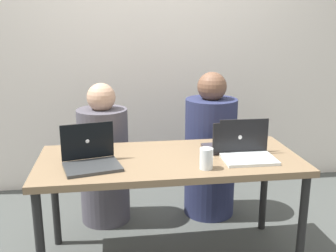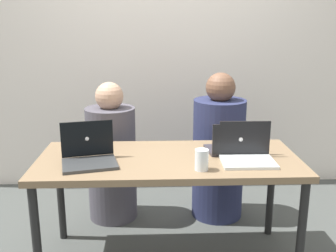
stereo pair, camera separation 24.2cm
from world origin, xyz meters
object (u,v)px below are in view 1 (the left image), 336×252
water_glass_right (206,160)px  person_on_left (104,161)px  person_on_right (210,153)px  laptop_back_right (234,143)px  laptop_front_right (247,150)px  laptop_front_left (91,157)px

water_glass_right → person_on_left: bearing=125.3°
person_on_right → laptop_back_right: 0.59m
person_on_left → laptop_front_right: (0.88, -0.70, 0.28)m
laptop_front_right → laptop_back_right: (-0.03, 0.16, -0.00)m
person_on_right → laptop_front_left: 1.15m
water_glass_right → person_on_right: bearing=74.0°
person_on_left → water_glass_right: (0.59, -0.83, 0.28)m
water_glass_right → laptop_front_right: bearing=25.6°
person_on_left → laptop_back_right: person_on_left is taller
laptop_front_right → water_glass_right: size_ratio=2.60×
person_on_left → water_glass_right: bearing=116.3°
laptop_front_right → laptop_back_right: size_ratio=0.84×
person_on_right → water_glass_right: person_on_right is taller
laptop_back_right → laptop_front_left: bearing=3.0°
laptop_front_right → laptop_back_right: 0.17m
person_on_left → laptop_back_right: 1.04m
person_on_right → laptop_front_left: bearing=35.3°
person_on_left → laptop_front_right: size_ratio=3.46×
laptop_back_right → water_glass_right: laptop_back_right is taller
laptop_back_right → water_glass_right: (-0.25, -0.30, 0.01)m
laptop_front_left → water_glass_right: bearing=-25.3°
laptop_front_right → water_glass_right: 0.32m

